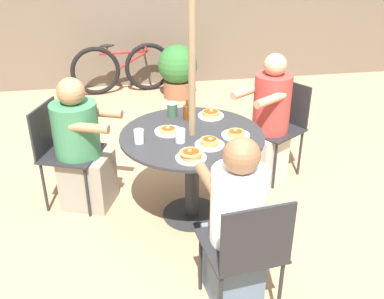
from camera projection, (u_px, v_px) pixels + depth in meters
The scene contains 21 objects.
ground_plane at pixel (192, 214), 3.70m from camera, with size 12.00×12.00×0.00m, color tan.
back_fence at pixel (153, 21), 6.22m from camera, with size 10.00×0.06×1.81m, color brown.
patio_table at pixel (192, 153), 3.43m from camera, with size 1.09×1.09×0.73m.
umbrella_pole at pixel (192, 78), 3.16m from camera, with size 0.05×0.05×2.34m, color #846B4C.
patio_chair_north at pixel (280, 122), 4.11m from camera, with size 0.60×0.60×0.87m.
diner_north at pixel (268, 124), 3.99m from camera, with size 0.58×0.53×1.18m.
patio_chair_east at pixel (62, 147), 3.65m from camera, with size 0.56×0.56×0.87m.
diner_east at pixel (82, 150), 3.63m from camera, with size 0.57×0.50×1.11m.
patio_chair_south at pixel (247, 248), 2.54m from camera, with size 0.49×0.49×0.87m.
diner_south at pixel (236, 229), 2.68m from camera, with size 0.38×0.50×1.14m.
pancake_plate_a at pixel (168, 131), 3.39m from camera, with size 0.21×0.21×0.04m.
pancake_plate_b at pixel (209, 143), 3.19m from camera, with size 0.21×0.21×0.06m.
pancake_plate_c at pixel (236, 134), 3.33m from camera, with size 0.21×0.21×0.05m.
pancake_plate_d at pixel (191, 156), 3.01m from camera, with size 0.21×0.21×0.07m.
pancake_plate_e at pixel (211, 114), 3.66m from camera, with size 0.21×0.21×0.06m.
syrup_bottle at pixel (188, 112), 3.59m from camera, with size 0.10×0.07×0.16m.
coffee_cup at pixel (172, 110), 3.64m from camera, with size 0.09×0.09×0.12m.
drinking_glass_a at pixel (139, 136), 3.21m from camera, with size 0.07×0.07×0.10m, color silver.
drinking_glass_b at pixel (180, 136), 3.22m from camera, with size 0.07×0.07×0.10m, color silver.
bicycle at pixel (123, 68), 6.14m from camera, with size 1.39×0.44×0.69m.
potted_shrub at pixel (178, 69), 5.96m from camera, with size 0.52×0.52×0.71m.
Camera 1 is at (-0.49, -3.00, 2.17)m, focal length 42.00 mm.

